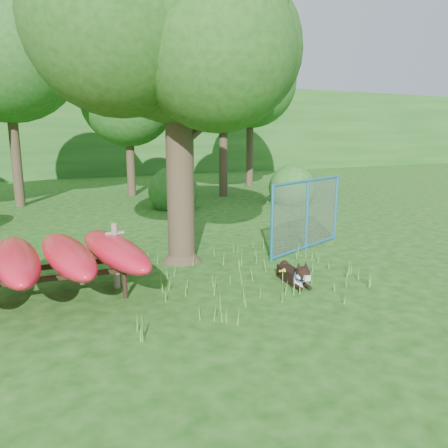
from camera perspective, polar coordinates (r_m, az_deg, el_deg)
name	(u,v)px	position (r m, az deg, el deg)	size (l,w,h in m)	color
ground	(245,298)	(7.26, 2.82, -9.63)	(80.00, 80.00, 0.00)	#14440D
oak_tree	(175,24)	(9.22, -6.45, 24.56)	(5.73, 5.03, 7.05)	#352A1D
wooden_post	(116,254)	(7.75, -13.97, -3.83)	(0.31, 0.11, 1.15)	#6A5E50
kayak_rack	(42,257)	(7.42, -22.65, -4.06)	(3.03, 2.95, 0.96)	black
husky_dog	(295,275)	(7.94, 9.25, -6.56)	(0.38, 1.08, 0.48)	black
fence_section	(307,214)	(10.26, 10.79, 1.25)	(2.63, 1.09, 2.72)	teal
wildflower_clump	(283,272)	(7.95, 7.69, -6.20)	(0.12, 0.11, 0.26)	#46832B
bg_tree_b	(6,48)	(18.15, -26.62, 19.89)	(5.20, 5.20, 8.22)	#352A1D
bg_tree_c	(128,99)	(19.56, -12.44, 15.67)	(4.00, 4.00, 6.12)	#352A1D
bg_tree_d	(223,74)	(18.99, -0.10, 19.03)	(4.80, 4.80, 7.50)	#352A1D
bg_tree_e	(250,82)	(23.04, 3.48, 18.06)	(4.60, 4.60, 7.55)	#352A1D
shrub_right	(292,203)	(17.21, 8.83, 2.68)	(1.80, 1.80, 1.80)	#1E551B
shrub_mid	(174,208)	(16.04, -6.59, 2.09)	(1.80, 1.80, 1.80)	#1E551B
wooded_hillside	(56,129)	(34.07, -21.14, 11.46)	(80.00, 12.00, 6.00)	#1E551B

